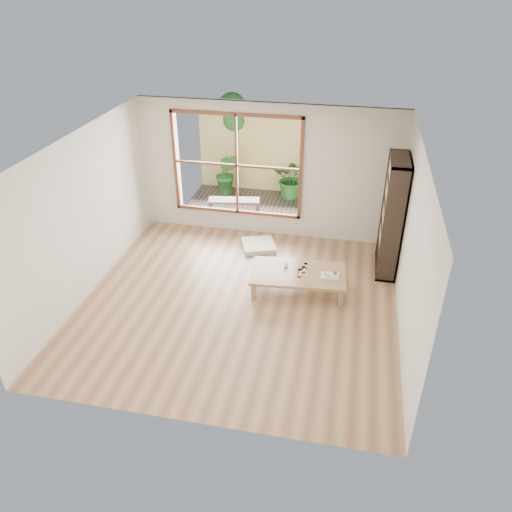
% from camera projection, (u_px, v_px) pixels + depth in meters
% --- Properties ---
extents(ground, '(5.00, 5.00, 0.00)m').
position_uv_depth(ground, '(239.00, 302.00, 8.08)').
color(ground, tan).
rests_on(ground, ground).
extents(low_table, '(1.62, 0.99, 0.34)m').
position_uv_depth(low_table, '(298.00, 274.00, 8.24)').
color(low_table, tan).
rests_on(low_table, ground).
extents(floor_cushion, '(0.77, 0.77, 0.09)m').
position_uv_depth(floor_cushion, '(258.00, 245.00, 9.60)').
color(floor_cushion, white).
rests_on(floor_cushion, ground).
extents(bookshelf, '(0.33, 0.93, 2.06)m').
position_uv_depth(bookshelf, '(392.00, 217.00, 8.44)').
color(bookshelf, black).
rests_on(bookshelf, ground).
extents(glass_tall, '(0.08, 0.08, 0.14)m').
position_uv_depth(glass_tall, '(300.00, 273.00, 8.07)').
color(glass_tall, silver).
rests_on(glass_tall, low_table).
extents(glass_mid, '(0.07, 0.07, 0.10)m').
position_uv_depth(glass_mid, '(303.00, 270.00, 8.19)').
color(glass_mid, silver).
rests_on(glass_mid, low_table).
extents(glass_short, '(0.07, 0.07, 0.09)m').
position_uv_depth(glass_short, '(306.00, 266.00, 8.30)').
color(glass_short, silver).
rests_on(glass_short, low_table).
extents(glass_small, '(0.06, 0.06, 0.08)m').
position_uv_depth(glass_small, '(286.00, 266.00, 8.32)').
color(glass_small, silver).
rests_on(glass_small, low_table).
extents(food_tray, '(0.30, 0.22, 0.09)m').
position_uv_depth(food_tray, '(331.00, 275.00, 8.11)').
color(food_tray, white).
rests_on(food_tray, low_table).
extents(deck, '(2.80, 2.00, 0.05)m').
position_uv_depth(deck, '(250.00, 207.00, 11.18)').
color(deck, '#3D352C').
rests_on(deck, ground).
extents(garden_bench, '(1.13, 0.49, 0.34)m').
position_uv_depth(garden_bench, '(234.00, 202.00, 10.67)').
color(garden_bench, black).
rests_on(garden_bench, deck).
extents(bamboo_fence, '(2.80, 0.06, 1.80)m').
position_uv_depth(bamboo_fence, '(259.00, 154.00, 11.57)').
color(bamboo_fence, '#DBCA70').
rests_on(bamboo_fence, ground).
extents(shrub_right, '(0.88, 0.77, 0.94)m').
position_uv_depth(shrub_right, '(293.00, 178.00, 11.34)').
color(shrub_right, '#2A6926').
rests_on(shrub_right, deck).
extents(shrub_left, '(0.58, 0.49, 0.99)m').
position_uv_depth(shrub_left, '(227.00, 174.00, 11.53)').
color(shrub_left, '#2A6926').
rests_on(shrub_left, deck).
extents(garden_tree, '(1.04, 0.85, 2.22)m').
position_uv_depth(garden_tree, '(233.00, 117.00, 11.57)').
color(garden_tree, '#4C3D2D').
rests_on(garden_tree, ground).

